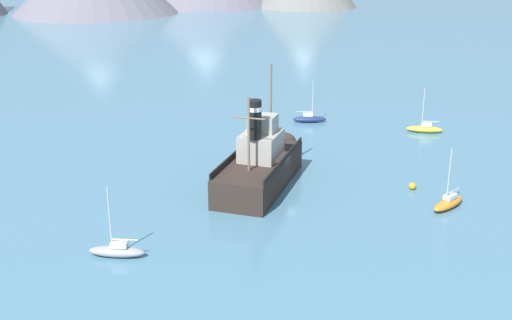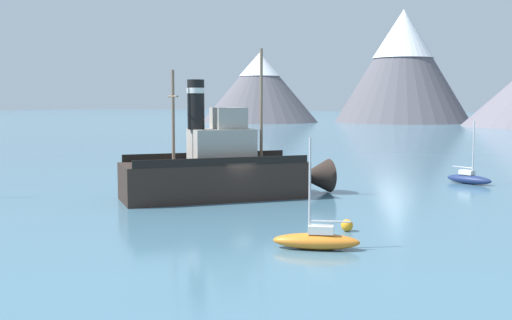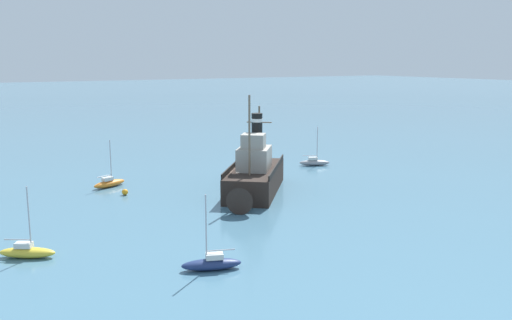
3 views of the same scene
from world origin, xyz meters
name	(u,v)px [view 1 (image 1 of 3)]	position (x,y,z in m)	size (l,w,h in m)	color
ground_plane	(279,184)	(0.00, 0.00, 0.00)	(600.00, 600.00, 0.00)	#477289
old_tugboat	(261,164)	(-1.47, 0.53, 1.83)	(11.85, 13.20, 9.90)	#2D231E
sailboat_navy	(309,118)	(11.01, 16.23, 0.43)	(3.95, 2.35, 4.90)	navy
sailboat_yellow	(424,129)	(20.68, 7.94, 0.43)	(3.78, 3.00, 4.90)	gold
sailboat_grey	(117,250)	(-15.33, -7.94, 0.43)	(3.87, 2.75, 4.90)	gray
sailboat_orange	(448,203)	(10.08, -9.63, 0.43)	(3.94, 2.42, 4.90)	orange
mooring_buoy	(412,186)	(9.76, -5.38, 0.30)	(0.60, 0.60, 0.60)	orange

